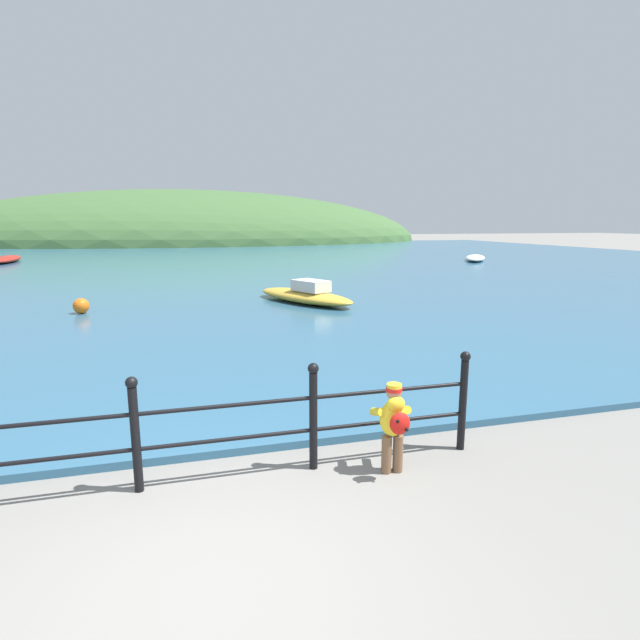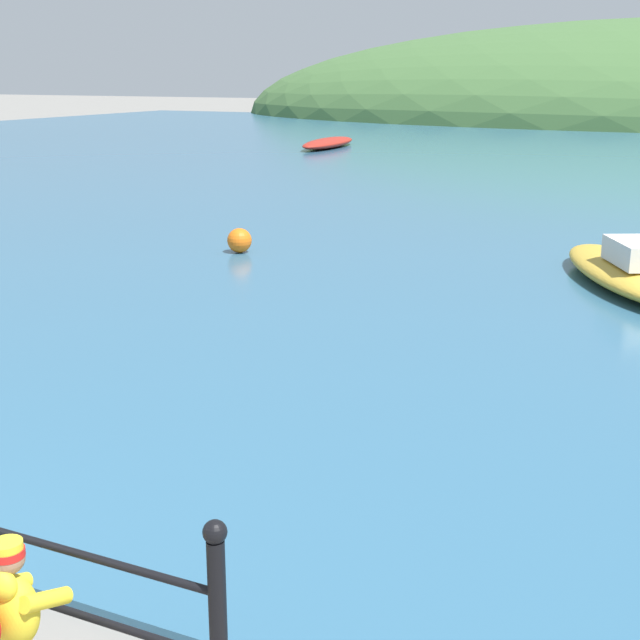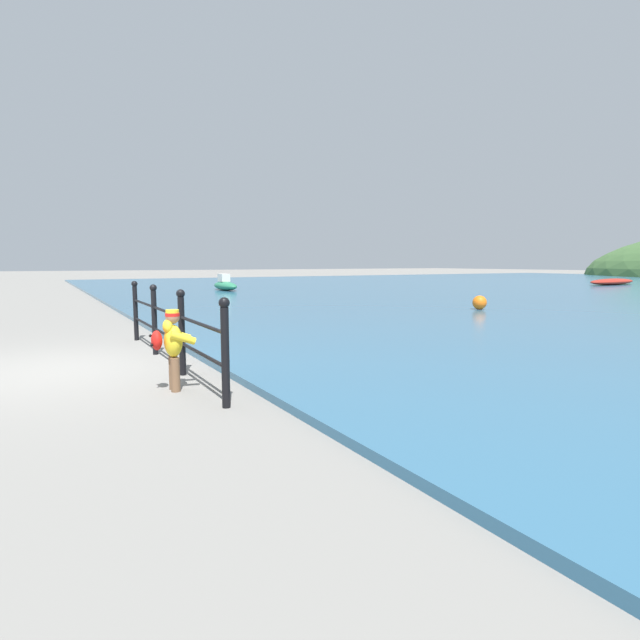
{
  "view_description": "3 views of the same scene",
  "coord_description": "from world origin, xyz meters",
  "px_view_note": "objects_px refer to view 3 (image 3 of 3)",
  "views": [
    {
      "loc": [
        -0.05,
        -3.45,
        2.68
      ],
      "look_at": [
        2.28,
        5.11,
        0.93
      ],
      "focal_mm": 28.0,
      "sensor_mm": 36.0,
      "label": 1
    },
    {
      "loc": [
        5.12,
        -1.7,
        3.24
      ],
      "look_at": [
        1.48,
        5.96,
        0.88
      ],
      "focal_mm": 50.0,
      "sensor_mm": 36.0,
      "label": 2
    },
    {
      "loc": [
        8.15,
        -0.24,
        1.57
      ],
      "look_at": [
        1.61,
        3.5,
        0.7
      ],
      "focal_mm": 28.0,
      "sensor_mm": 36.0,
      "label": 3
    }
  ],
  "objects_px": {
    "child_in_coat": "(172,342)",
    "mooring_buoy": "(480,303)",
    "boat_green_fishing": "(612,282)",
    "boat_twin_mast": "(225,285)"
  },
  "relations": [
    {
      "from": "boat_green_fishing",
      "to": "boat_twin_mast",
      "type": "xyz_separation_m",
      "value": [
        -6.47,
        -24.75,
        0.08
      ]
    },
    {
      "from": "mooring_buoy",
      "to": "child_in_coat",
      "type": "bearing_deg",
      "value": -65.11
    },
    {
      "from": "child_in_coat",
      "to": "boat_twin_mast",
      "type": "relative_size",
      "value": 0.32
    },
    {
      "from": "boat_green_fishing",
      "to": "boat_twin_mast",
      "type": "relative_size",
      "value": 1.7
    },
    {
      "from": "boat_green_fishing",
      "to": "child_in_coat",
      "type": "bearing_deg",
      "value": -67.71
    },
    {
      "from": "child_in_coat",
      "to": "mooring_buoy",
      "type": "relative_size",
      "value": 2.28
    },
    {
      "from": "child_in_coat",
      "to": "boat_green_fishing",
      "type": "height_order",
      "value": "child_in_coat"
    },
    {
      "from": "boat_green_fishing",
      "to": "mooring_buoy",
      "type": "height_order",
      "value": "mooring_buoy"
    },
    {
      "from": "boat_twin_mast",
      "to": "mooring_buoy",
      "type": "xyz_separation_m",
      "value": [
        14.69,
        3.29,
        -0.06
      ]
    },
    {
      "from": "child_in_coat",
      "to": "boat_twin_mast",
      "type": "distance_m",
      "value": 21.04
    }
  ]
}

